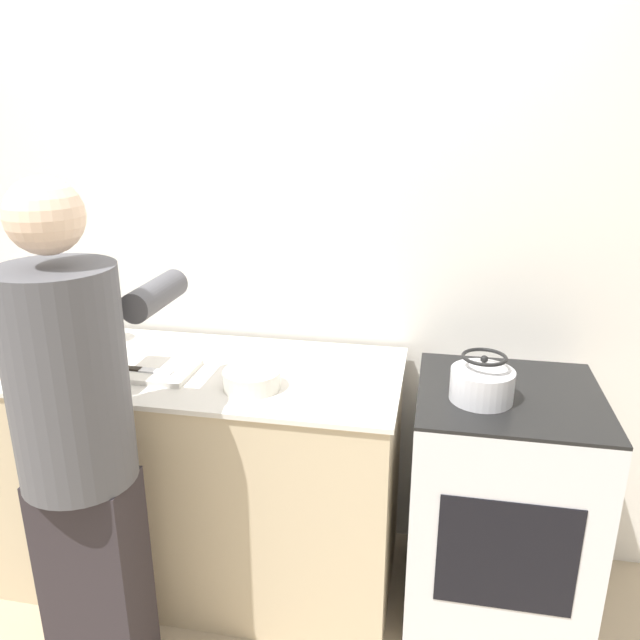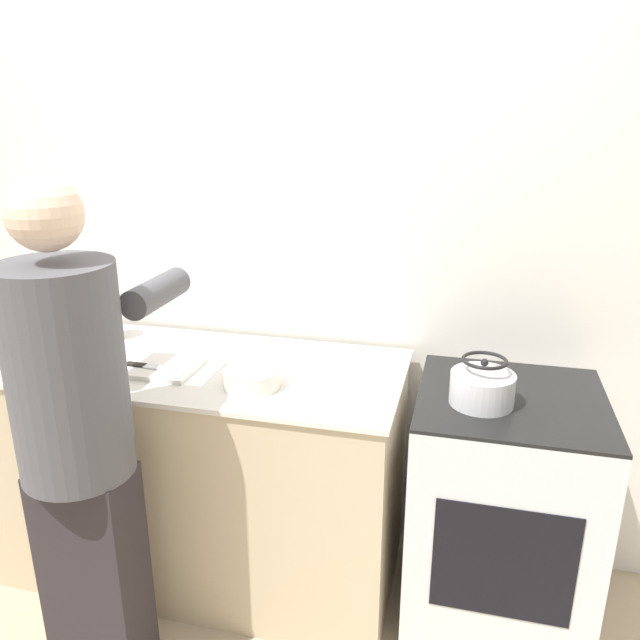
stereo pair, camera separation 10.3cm
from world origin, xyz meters
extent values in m
plane|color=tan|center=(0.00, 0.00, 0.00)|extent=(12.00, 12.00, 0.00)
cube|color=silver|center=(0.00, 0.73, 1.30)|extent=(8.00, 0.05, 2.60)
cube|color=#C6B28E|center=(-0.34, 0.33, 0.45)|extent=(1.76, 0.66, 0.90)
cube|color=silver|center=(-0.34, 0.33, 0.91)|extent=(1.78, 0.69, 0.02)
cube|color=silver|center=(0.92, 0.31, 0.46)|extent=(0.61, 0.62, 0.91)
cube|color=black|center=(0.92, 0.31, 0.92)|extent=(0.61, 0.62, 0.01)
cube|color=black|center=(0.92, 0.00, 0.50)|extent=(0.43, 0.01, 0.40)
cube|color=#2B2529|center=(-0.37, -0.23, 0.39)|extent=(0.30, 0.19, 0.78)
cylinder|color=#4C4C51|center=(-0.37, -0.23, 1.11)|extent=(0.34, 0.34, 0.65)
sphere|color=beige|center=(-0.37, -0.23, 1.57)|extent=(0.21, 0.21, 0.21)
cylinder|color=#4C4C51|center=(-0.51, 0.06, 1.27)|extent=(0.09, 0.30, 0.09)
cylinder|color=#4C4C51|center=(-0.22, 0.06, 1.27)|extent=(0.09, 0.30, 0.09)
cube|color=silver|center=(-0.37, 0.25, 0.92)|extent=(0.33, 0.23, 0.02)
cube|color=silver|center=(-0.32, 0.22, 0.94)|extent=(0.13, 0.04, 0.01)
cube|color=black|center=(-0.42, 0.22, 0.94)|extent=(0.08, 0.03, 0.01)
cylinder|color=silver|center=(0.81, 0.23, 0.98)|extent=(0.21, 0.21, 0.11)
cone|color=silver|center=(0.81, 0.23, 1.04)|extent=(0.16, 0.16, 0.03)
sphere|color=black|center=(0.81, 0.23, 1.07)|extent=(0.02, 0.02, 0.02)
torus|color=black|center=(0.81, 0.23, 1.07)|extent=(0.15, 0.15, 0.01)
cylinder|color=silver|center=(0.04, 0.19, 0.95)|extent=(0.20, 0.20, 0.06)
cylinder|color=silver|center=(-0.71, 0.25, 0.95)|extent=(0.13, 0.13, 0.07)
cylinder|color=#4C4C51|center=(-0.72, 0.49, 1.00)|extent=(0.12, 0.12, 0.16)
cylinder|color=#28231E|center=(-0.72, 0.49, 1.08)|extent=(0.13, 0.13, 0.01)
camera|label=1|loc=(0.65, -1.69, 1.83)|focal=35.00mm
camera|label=2|loc=(0.75, -1.67, 1.83)|focal=35.00mm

